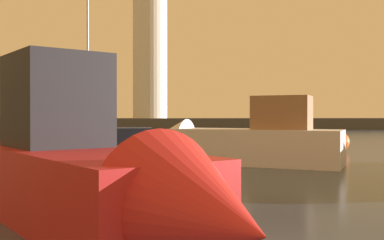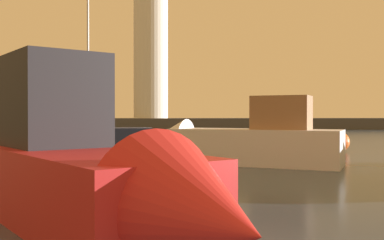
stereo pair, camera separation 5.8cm
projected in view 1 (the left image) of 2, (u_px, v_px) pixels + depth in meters
The scene contains 7 objects.
ground_plane at pixel (183, 143), 30.00m from camera, with size 220.00×220.00×0.00m, color #2D3D51.
breakwater at pixel (166, 124), 58.68m from camera, with size 64.43×6.41×1.45m, color #423F3D.
lighthouse at pixel (150, 46), 58.38m from camera, with size 4.35×4.35×19.40m.
motorboat_0 at pixel (92, 174), 7.39m from camera, with size 5.84×7.74×3.28m.
motorboat_2 at pixel (234, 142), 17.59m from camera, with size 7.78×5.51×2.80m.
sailboat_moored at pixel (72, 137), 25.49m from camera, with size 8.92×2.36×13.43m.
mooring_buoy at pixel (339, 142), 23.21m from camera, with size 1.02×1.02×1.02m, color #EA5919.
Camera 1 is at (-2.34, -1.06, 1.86)m, focal length 42.96 mm.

